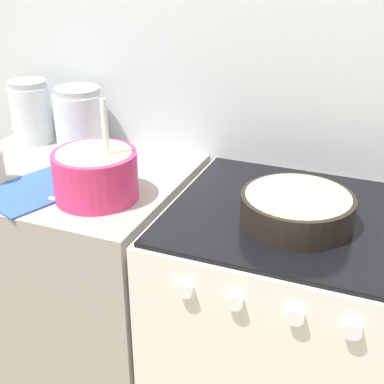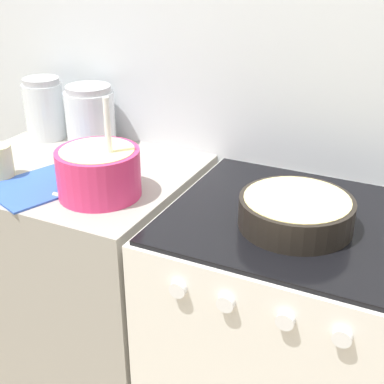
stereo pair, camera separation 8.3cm
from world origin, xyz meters
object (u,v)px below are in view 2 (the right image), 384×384
at_px(mixing_bowl, 99,170).
at_px(baking_pan, 296,211).
at_px(storage_jar_left, 45,113).
at_px(stove, 284,359).
at_px(storage_jar_middle, 91,121).

relative_size(mixing_bowl, baking_pan, 1.00).
bearing_deg(mixing_bowl, storage_jar_left, 145.04).
relative_size(stove, storage_jar_left, 4.47).
xyz_separation_m(mixing_bowl, baking_pan, (0.53, 0.06, -0.03)).
distance_m(storage_jar_left, storage_jar_middle, 0.19).
xyz_separation_m(stove, storage_jar_middle, (-0.76, 0.19, 0.55)).
bearing_deg(storage_jar_left, mixing_bowl, -34.96).
bearing_deg(storage_jar_middle, storage_jar_left, -180.00).
distance_m(baking_pan, storage_jar_middle, 0.80).
bearing_deg(stove, storage_jar_middle, 165.72).
bearing_deg(storage_jar_middle, baking_pan, -17.50).
xyz_separation_m(stove, storage_jar_left, (-0.95, 0.19, 0.55)).
bearing_deg(baking_pan, storage_jar_left, 165.84).
bearing_deg(storage_jar_left, baking_pan, -14.16).
bearing_deg(mixing_bowl, baking_pan, 6.56).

